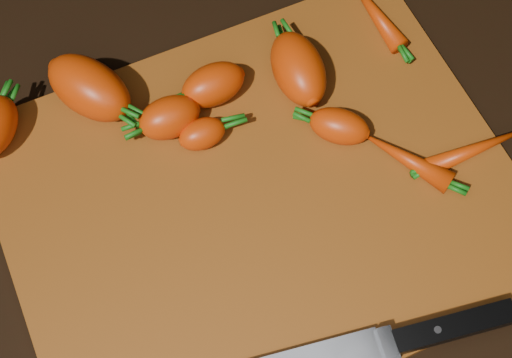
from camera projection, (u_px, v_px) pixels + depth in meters
name	position (u px, v px, depth m)	size (l,w,h in m)	color
ground	(260.00, 202.00, 0.73)	(2.00, 2.00, 0.01)	black
cutting_board	(260.00, 197.00, 0.72)	(0.50, 0.40, 0.01)	brown
carrot_1	(169.00, 118.00, 0.72)	(0.06, 0.04, 0.04)	#C83100
carrot_2	(89.00, 88.00, 0.73)	(0.10, 0.06, 0.06)	#C83100
carrot_3	(298.00, 69.00, 0.74)	(0.09, 0.05, 0.05)	#C83100
carrot_4	(213.00, 85.00, 0.74)	(0.07, 0.04, 0.04)	#C83100
carrot_5	(202.00, 134.00, 0.72)	(0.05, 0.03, 0.03)	#C83100
carrot_6	(339.00, 126.00, 0.72)	(0.06, 0.04, 0.04)	#C83100
carrot_7	(374.00, 12.00, 0.79)	(0.11, 0.02, 0.02)	#C83100
carrot_8	(477.00, 148.00, 0.72)	(0.11, 0.02, 0.02)	#C83100
carrot_9	(408.00, 160.00, 0.71)	(0.09, 0.02, 0.02)	#C83100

